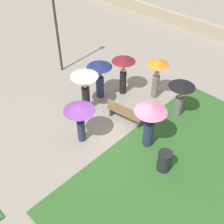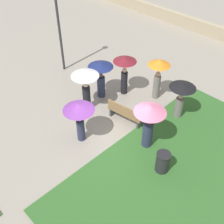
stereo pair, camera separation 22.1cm
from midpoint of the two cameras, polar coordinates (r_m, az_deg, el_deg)
name	(u,v)px [view 2 (the right image)]	position (r m, az deg, el deg)	size (l,w,h in m)	color
ground_plane	(107,136)	(11.25, -0.53, -4.97)	(90.00, 90.00, 0.00)	gray
park_bench	(125,113)	(11.61, 3.25, -0.21)	(1.63, 0.66, 0.90)	brown
lamp_post	(57,12)	(14.09, -10.62, 19.26)	(0.32, 0.32, 4.82)	#2D2D30
trash_bin	(163,163)	(9.97, 10.86, -10.05)	(0.51, 0.51, 0.86)	#232326
crowd_person_pink	(149,118)	(10.02, 8.23, -1.15)	(1.17, 1.17, 1.96)	#282D47
crowd_person_maroon	(125,67)	(12.69, 3.10, 9.18)	(1.06, 1.06, 1.93)	black
crowd_person_white	(85,80)	(11.69, -4.89, 6.49)	(1.17, 1.17, 1.99)	black
crowd_person_black	(181,94)	(11.74, 14.43, 3.59)	(1.08, 1.08, 1.70)	slate
crowd_person_purple	(79,112)	(10.27, -6.10, 0.00)	(1.18, 1.18, 1.75)	#282D47
crowd_person_navy	(101,73)	(12.56, -1.80, 8.01)	(1.13, 1.13, 1.78)	#282D47
crowd_person_orange	(159,70)	(12.56, 9.94, 8.32)	(0.99, 0.99, 1.99)	slate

